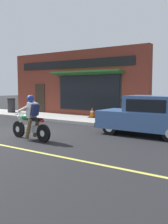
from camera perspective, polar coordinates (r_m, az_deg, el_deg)
The scene contains 7 objects.
ground_plane at distance 11.09m, azimuth -13.84°, elevation -4.57°, with size 80.00×80.00×0.00m, color black.
sidewalk_curb at distance 16.57m, azimuth -8.00°, elevation -0.94°, with size 2.60×22.00×0.14m, color #ADAAA3.
storefront_building at distance 17.00m, azimuth -2.08°, elevation 6.15°, with size 1.25×10.26×4.20m.
motorcycle_with_rider at distance 9.63m, azimuth -11.53°, elevation -1.96°, with size 0.59×2.02×1.62m.
car_hatchback at distance 10.51m, azimuth 13.68°, elevation -0.90°, with size 1.65×3.78×1.57m.
traffic_cone at distance 15.20m, azimuth 1.75°, elevation -0.10°, with size 0.36×0.36×0.60m.
trash_bin at distance 19.01m, azimuth -15.54°, elevation 1.44°, with size 0.56×0.56×0.98m.
Camera 1 is at (-7.16, -8.26, 1.90)m, focal length 42.00 mm.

